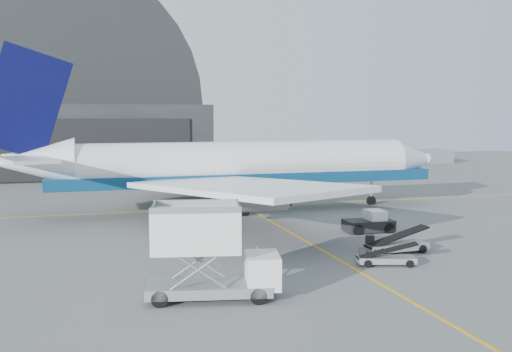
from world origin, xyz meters
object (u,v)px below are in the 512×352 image
object	(u,v)px
belt_loader_a	(396,245)
airliner	(230,166)
belt_loader_b	(386,258)
catering_truck	(208,254)
pushback_tug	(370,223)

from	to	relation	value
belt_loader_a	airliner	bearing A→B (deg)	105.78
belt_loader_b	catering_truck	bearing A→B (deg)	-148.27
airliner	pushback_tug	distance (m)	17.19
catering_truck	pushback_tug	xyz separation A→B (m)	(17.37, 14.22, -1.82)
pushback_tug	belt_loader_a	bearing A→B (deg)	-101.25
belt_loader_b	airliner	bearing A→B (deg)	117.54
catering_truck	airliner	bearing A→B (deg)	84.97
airliner	belt_loader_a	size ratio (longest dim) A/B	9.65
catering_truck	belt_loader_b	distance (m)	13.73
airliner	belt_loader_a	world-z (taller)	airliner
pushback_tug	catering_truck	bearing A→B (deg)	-138.40
belt_loader_a	belt_loader_b	size ratio (longest dim) A/B	1.21
airliner	catering_truck	bearing A→B (deg)	-106.14
belt_loader_a	belt_loader_b	world-z (taller)	belt_loader_a
airliner	belt_loader_a	bearing A→B (deg)	-71.05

